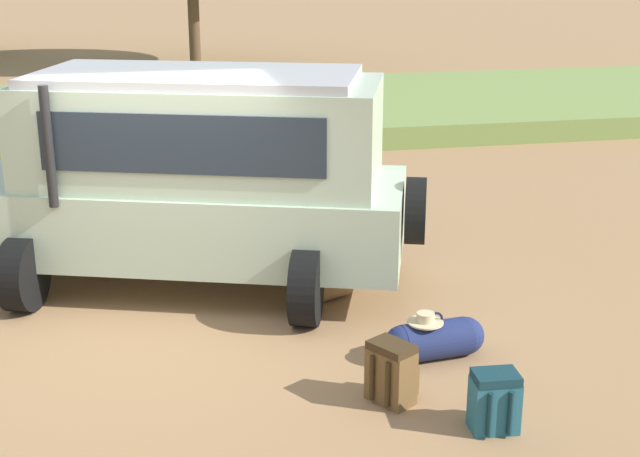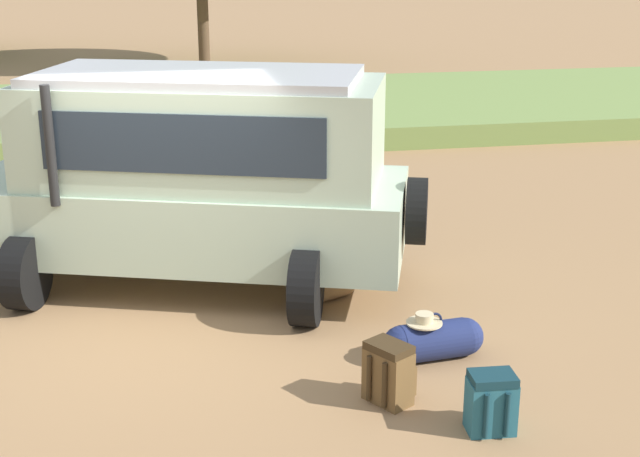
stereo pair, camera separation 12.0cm
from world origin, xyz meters
name	(u,v)px [view 1 (the left image)]	position (x,y,z in m)	size (l,w,h in m)	color
ground_plane	(161,329)	(0.00, 0.00, 0.00)	(320.00, 320.00, 0.00)	#9E754C
grass_bank	(141,115)	(0.00, 10.85, 0.22)	(120.00, 7.00, 0.44)	olive
safari_vehicle	(193,175)	(0.47, 1.20, 1.29)	(5.44, 3.67, 2.44)	#B2C6A8
backpack_beside_front_wheel	(392,373)	(1.89, -1.93, 0.26)	(0.46, 0.47, 0.55)	brown
backpack_cluster_center	(494,402)	(2.56, -2.54, 0.25)	(0.39, 0.39, 0.51)	#235B6B
duffel_bag_low_black_case	(434,339)	(2.51, -1.21, 0.19)	(1.01, 0.44, 0.47)	navy
duffel_bag_soft_canvas	(324,284)	(1.79, 0.40, 0.19)	(0.79, 0.58, 0.48)	brown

